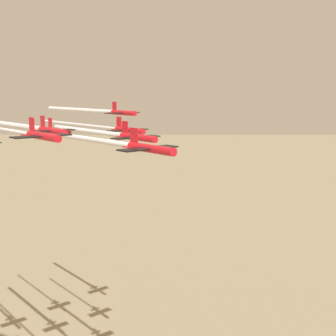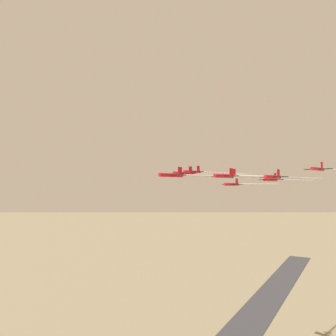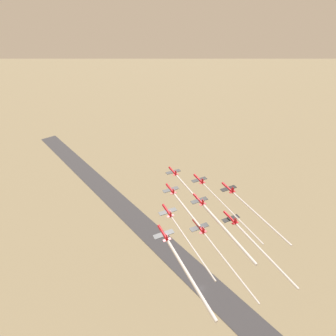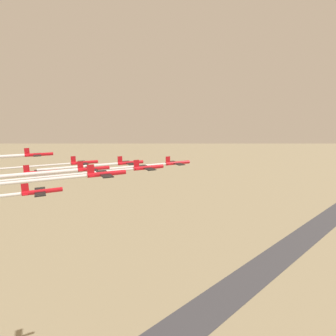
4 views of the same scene
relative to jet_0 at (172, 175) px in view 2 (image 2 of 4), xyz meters
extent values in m
cylinder|color=red|center=(-0.32, 0.31, -0.05)|extent=(9.04, 8.68, 1.36)
cube|color=black|center=(0.22, -0.20, -0.05)|extent=(9.33, 9.61, 0.22)
cube|color=red|center=(3.00, -2.85, 1.65)|extent=(1.56, 1.49, 2.73)
cube|color=red|center=(3.00, -2.85, -0.05)|extent=(3.72, 3.82, 0.15)
cylinder|color=red|center=(5.22, -18.98, -0.22)|extent=(9.04, 8.68, 1.36)
cube|color=black|center=(5.76, -19.50, -0.22)|extent=(9.33, 9.61, 0.22)
cube|color=red|center=(8.54, -22.14, 1.49)|extent=(1.56, 1.49, 2.73)
cube|color=red|center=(8.54, -22.14, -0.22)|extent=(3.72, 3.82, 0.15)
cylinder|color=red|center=(19.23, -4.22, 1.29)|extent=(9.04, 8.68, 1.36)
cube|color=black|center=(19.77, -4.74, 1.29)|extent=(9.33, 9.61, 0.22)
cube|color=red|center=(22.56, -7.38, 3.00)|extent=(1.56, 1.49, 2.73)
cube|color=red|center=(22.56, -7.38, 1.29)|extent=(3.72, 3.82, 0.15)
cylinder|color=red|center=(10.76, -38.28, -0.39)|extent=(9.04, 8.68, 1.36)
cube|color=black|center=(11.30, -38.79, -0.39)|extent=(9.33, 9.61, 0.22)
cube|color=red|center=(14.08, -41.44, 1.31)|extent=(1.56, 1.49, 2.73)
cube|color=red|center=(14.08, -41.44, -0.39)|extent=(3.72, 3.82, 0.15)
cylinder|color=red|center=(24.77, -23.51, 0.55)|extent=(9.04, 8.68, 1.36)
cube|color=black|center=(25.31, -24.03, 0.55)|extent=(9.33, 9.61, 0.22)
cube|color=red|center=(28.10, -26.68, 2.25)|extent=(1.56, 1.49, 2.73)
cube|color=red|center=(28.10, -26.68, 0.55)|extent=(3.72, 3.82, 0.15)
cylinder|color=red|center=(38.78, -8.75, 2.75)|extent=(9.04, 8.68, 1.36)
cube|color=black|center=(39.32, -9.27, 2.75)|extent=(9.33, 9.61, 0.22)
cube|color=red|center=(42.11, -11.91, 4.46)|extent=(1.56, 1.49, 2.73)
cube|color=red|center=(42.11, -11.91, 2.75)|extent=(3.72, 3.82, 0.15)
cylinder|color=red|center=(16.30, -57.57, 2.88)|extent=(9.04, 8.68, 1.36)
cube|color=black|center=(16.84, -58.08, 2.88)|extent=(9.33, 9.61, 0.22)
cube|color=red|center=(19.62, -60.73, 4.59)|extent=(1.56, 1.49, 2.73)
cube|color=red|center=(19.62, -60.73, 2.88)|extent=(3.72, 3.82, 0.15)
cylinder|color=red|center=(30.31, -42.81, -1.05)|extent=(9.04, 8.68, 1.36)
cube|color=black|center=(30.85, -43.32, -1.05)|extent=(9.33, 9.61, 0.22)
cube|color=red|center=(33.64, -45.97, 0.65)|extent=(1.56, 1.49, 2.73)
cube|color=red|center=(33.64, -45.97, -1.05)|extent=(3.72, 3.82, 0.15)
cylinder|color=red|center=(44.32, -28.05, -3.05)|extent=(9.04, 8.68, 1.36)
cube|color=black|center=(44.86, -28.56, -3.05)|extent=(9.33, 9.61, 0.22)
cube|color=red|center=(47.65, -31.21, -1.34)|extent=(1.56, 1.49, 2.73)
cube|color=red|center=(47.65, -31.21, -3.05)|extent=(3.72, 3.82, 0.15)
cylinder|color=white|center=(22.08, -20.96, -0.05)|extent=(37.40, 35.58, 1.00)
cylinder|color=white|center=(20.24, -33.25, -0.22)|extent=(22.72, 21.65, 1.10)
cylinder|color=white|center=(42.97, -26.76, 1.29)|extent=(39.89, 37.92, 0.72)
cylinder|color=white|center=(30.35, -56.87, -0.39)|extent=(31.59, 30.04, 0.73)
cylinder|color=white|center=(44.83, -42.56, 0.55)|extent=(32.95, 31.38, 1.35)
cylinder|color=white|center=(58.79, -27.75, 2.75)|extent=(32.55, 30.97, 0.90)
cylinder|color=white|center=(49.12, -60.67, -1.05)|extent=(30.03, 28.56, 0.73)
cylinder|color=white|center=(63.53, -46.28, -3.05)|extent=(31.02, 29.53, 1.02)
camera|label=1|loc=(-11.42, 73.58, 9.09)|focal=50.00mm
camera|label=2|loc=(-115.06, -2.05, -3.88)|focal=35.00mm
camera|label=3|loc=(51.76, -141.18, 98.10)|focal=28.00mm
camera|label=4|loc=(102.86, 33.65, 19.32)|focal=28.00mm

